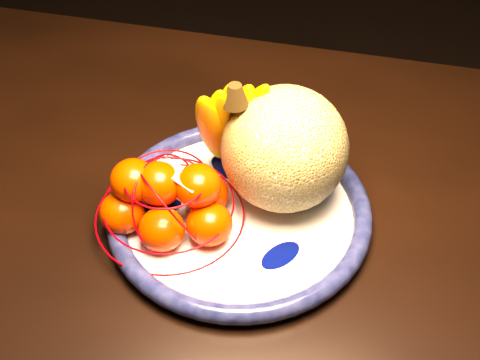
# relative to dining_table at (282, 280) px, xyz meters

# --- Properties ---
(dining_table) EXTENTS (1.73, 1.18, 0.81)m
(dining_table) POSITION_rel_dining_table_xyz_m (0.00, 0.00, 0.00)
(dining_table) COLOR black
(dining_table) RESTS_ON ground
(fruit_bowl) EXTENTS (0.38, 0.38, 0.03)m
(fruit_bowl) POSITION_rel_dining_table_xyz_m (-0.07, 0.04, 0.10)
(fruit_bowl) COLOR white
(fruit_bowl) RESTS_ON dining_table
(cantaloupe) EXTENTS (0.18, 0.18, 0.18)m
(cantaloupe) POSITION_rel_dining_table_xyz_m (-0.01, 0.08, 0.19)
(cantaloupe) COLOR olive
(cantaloupe) RESTS_ON fruit_bowl
(banana_bunch) EXTENTS (0.13, 0.13, 0.21)m
(banana_bunch) POSITION_rel_dining_table_xyz_m (-0.09, 0.12, 0.20)
(banana_bunch) COLOR #EDBA00
(banana_bunch) RESTS_ON fruit_bowl
(mandarin_bag) EXTENTS (0.25, 0.25, 0.13)m
(mandarin_bag) POSITION_rel_dining_table_xyz_m (-0.16, 0.01, 0.14)
(mandarin_bag) COLOR #FF3600
(mandarin_bag) RESTS_ON fruit_bowl
(price_tag) EXTENTS (0.08, 0.06, 0.01)m
(price_tag) POSITION_rel_dining_table_xyz_m (-0.15, 0.02, 0.19)
(price_tag) COLOR white
(price_tag) RESTS_ON mandarin_bag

